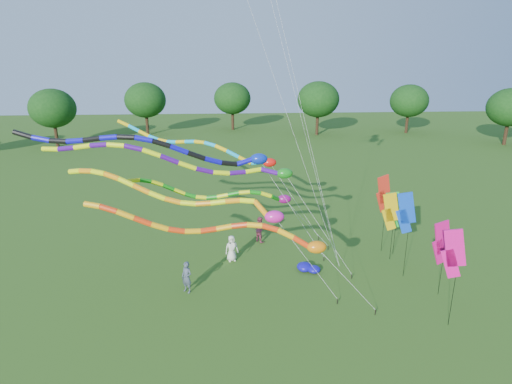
{
  "coord_description": "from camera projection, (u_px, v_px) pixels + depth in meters",
  "views": [
    {
      "loc": [
        -4.15,
        -18.71,
        12.31
      ],
      "look_at": [
        -2.46,
        4.97,
        4.8
      ],
      "focal_mm": 30.0,
      "sensor_mm": 36.0,
      "label": 1
    }
  ],
  "objects": [
    {
      "name": "tube_kite_cyan",
      "position": [
        208.0,
        148.0,
        30.95
      ],
      "size": [
        14.46,
        6.91,
        8.16
      ],
      "rotation": [
        0.0,
        0.0,
        -0.41
      ],
      "color": "black",
      "rests_on": "ground"
    },
    {
      "name": "person_a",
      "position": [
        232.0,
        248.0,
        26.83
      ],
      "size": [
        0.93,
        0.71,
        1.68
      ],
      "primitive_type": "imported",
      "rotation": [
        0.0,
        0.0,
        0.24
      ],
      "color": "silver",
      "rests_on": "ground"
    },
    {
      "name": "banner_pole_magenta_a",
      "position": [
        453.0,
        254.0,
        19.5
      ],
      "size": [
        1.12,
        0.46,
        5.0
      ],
      "rotation": [
        0.0,
        0.0,
        -0.34
      ],
      "color": "black",
      "rests_on": "ground"
    },
    {
      "name": "tube_kite_purple",
      "position": [
        195.0,
        163.0,
        22.05
      ],
      "size": [
        16.15,
        1.15,
        8.91
      ],
      "rotation": [
        0.0,
        0.0,
        -0.0
      ],
      "color": "black",
      "rests_on": "ground"
    },
    {
      "name": "person_c",
      "position": [
        260.0,
        229.0,
        29.65
      ],
      "size": [
        1.08,
        1.11,
        1.81
      ],
      "primitive_type": "imported",
      "rotation": [
        0.0,
        0.0,
        2.24
      ],
      "color": "#963650",
      "rests_on": "ground"
    },
    {
      "name": "banner_pole_green",
      "position": [
        393.0,
        210.0,
        27.15
      ],
      "size": [
        1.1,
        0.53,
        4.27
      ],
      "rotation": [
        0.0,
        0.0,
        -0.4
      ],
      "color": "black",
      "rests_on": "ground"
    },
    {
      "name": "ground",
      "position": [
        311.0,
        310.0,
        21.79
      ],
      "size": [
        160.0,
        160.0,
        0.0
      ],
      "primitive_type": "plane",
      "color": "#2B5817",
      "rests_on": "ground"
    },
    {
      "name": "tube_kite_green",
      "position": [
        232.0,
        194.0,
        25.97
      ],
      "size": [
        12.13,
        1.96,
        6.23
      ],
      "rotation": [
        0.0,
        0.0,
        0.15
      ],
      "color": "black",
      "rests_on": "ground"
    },
    {
      "name": "tube_kite_blue",
      "position": [
        171.0,
        150.0,
        23.49
      ],
      "size": [
        16.98,
        1.4,
        9.18
      ],
      "rotation": [
        0.0,
        0.0,
        0.07
      ],
      "color": "black",
      "rests_on": "ground"
    },
    {
      "name": "person_b",
      "position": [
        187.0,
        277.0,
        23.2
      ],
      "size": [
        0.78,
        0.74,
        1.78
      ],
      "primitive_type": "imported",
      "rotation": [
        0.0,
        0.0,
        -0.66
      ],
      "color": "#424C5D",
      "rests_on": "ground"
    },
    {
      "name": "blue_nylon_heap",
      "position": [
        300.0,
        267.0,
        25.77
      ],
      "size": [
        1.33,
        1.38,
        0.48
      ],
      "color": "#120DAF",
      "rests_on": "ground"
    },
    {
      "name": "tube_kite_orange",
      "position": [
        198.0,
        199.0,
        22.36
      ],
      "size": [
        14.05,
        4.25,
        7.17
      ],
      "rotation": [
        0.0,
        0.0,
        -0.31
      ],
      "color": "black",
      "rests_on": "ground"
    },
    {
      "name": "banner_pole_magenta_b",
      "position": [
        441.0,
        243.0,
        22.26
      ],
      "size": [
        1.16,
        0.29,
        4.33
      ],
      "rotation": [
        0.0,
        0.0,
        0.18
      ],
      "color": "black",
      "rests_on": "ground"
    },
    {
      "name": "banner_pole_blue_b",
      "position": [
        406.0,
        213.0,
        24.01
      ],
      "size": [
        1.14,
        0.36,
        5.21
      ],
      "rotation": [
        0.0,
        0.0,
        -0.25
      ],
      "color": "black",
      "rests_on": "ground"
    },
    {
      "name": "banner_pole_orange",
      "position": [
        390.0,
        212.0,
        26.32
      ],
      "size": [
        1.16,
        0.21,
        4.47
      ],
      "rotation": [
        0.0,
        0.0,
        -0.12
      ],
      "color": "black",
      "rests_on": "ground"
    },
    {
      "name": "tube_kite_red",
      "position": [
        234.0,
        232.0,
        20.65
      ],
      "size": [
        13.79,
        1.78,
        6.34
      ],
      "rotation": [
        0.0,
        0.0,
        -0.15
      ],
      "color": "black",
      "rests_on": "ground"
    },
    {
      "name": "banner_pole_red",
      "position": [
        383.0,
        194.0,
        27.09
      ],
      "size": [
        1.13,
        0.43,
        5.3
      ],
      "rotation": [
        0.0,
        0.0,
        0.31
      ],
      "color": "black",
      "rests_on": "ground"
    },
    {
      "name": "tree_ring",
      "position": [
        279.0,
        183.0,
        24.88
      ],
      "size": [
        122.55,
        119.94,
        9.48
      ],
      "color": "#382314",
      "rests_on": "ground"
    }
  ]
}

